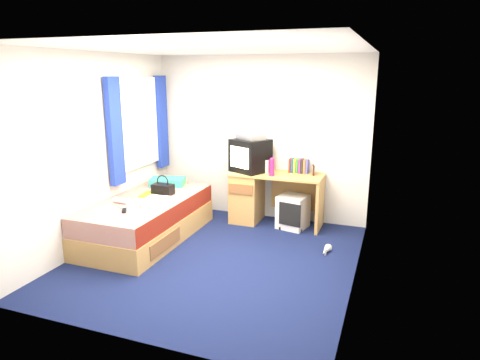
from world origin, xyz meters
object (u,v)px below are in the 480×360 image
(bed, at_px, (147,219))
(vcr, at_px, (251,137))
(crt_tv, at_px, (250,155))
(water_bottle, at_px, (121,201))
(remote_control, at_px, (124,211))
(magazine, at_px, (150,195))
(colour_swatch_fan, at_px, (124,208))
(pillow, at_px, (168,182))
(desk, at_px, (259,195))
(towel, at_px, (158,202))
(handbag, at_px, (163,189))
(pink_water_bottle, at_px, (272,168))
(storage_cube, at_px, (293,212))
(white_heels, at_px, (326,250))
(picture_frame, at_px, (313,170))
(aerosol_can, at_px, (267,167))

(bed, xyz_separation_m, vcr, (1.04, 1.16, 0.99))
(crt_tv, xyz_separation_m, water_bottle, (-1.24, -1.41, -0.41))
(vcr, relative_size, remote_control, 2.32)
(magazine, height_order, colour_swatch_fan, magazine)
(crt_tv, xyz_separation_m, remote_control, (-1.02, -1.67, -0.44))
(pillow, xyz_separation_m, vcr, (1.13, 0.43, 0.66))
(desk, height_order, towel, desk)
(handbag, relative_size, remote_control, 1.78)
(crt_tv, distance_m, remote_control, 2.00)
(crt_tv, height_order, remote_control, crt_tv)
(pillow, bearing_deg, bed, -82.84)
(bed, xyz_separation_m, pink_water_bottle, (1.41, 0.99, 0.60))
(desk, height_order, storage_cube, desk)
(towel, bearing_deg, storage_cube, 42.49)
(pillow, bearing_deg, towel, -66.80)
(colour_swatch_fan, bearing_deg, pink_water_bottle, 44.60)
(magazine, xyz_separation_m, white_heels, (2.36, 0.13, -0.51))
(handbag, relative_size, magazine, 1.02)
(desk, relative_size, water_bottle, 6.50)
(pillow, distance_m, water_bottle, 0.99)
(pillow, xyz_separation_m, storage_cube, (1.81, 0.34, -0.36))
(colour_swatch_fan, bearing_deg, picture_frame, 40.22)
(bed, height_order, aerosol_can, aerosol_can)
(colour_swatch_fan, bearing_deg, vcr, 55.85)
(desk, distance_m, pink_water_bottle, 0.54)
(colour_swatch_fan, bearing_deg, pillow, 92.78)
(vcr, xyz_separation_m, pink_water_bottle, (0.37, -0.16, -0.39))
(pillow, relative_size, white_heels, 2.10)
(desk, bearing_deg, magazine, -142.12)
(picture_frame, relative_size, handbag, 0.49)
(bed, relative_size, picture_frame, 14.29)
(crt_tv, bearing_deg, storage_cube, 18.81)
(desk, relative_size, crt_tv, 2.12)
(magazine, xyz_separation_m, remote_control, (0.08, -0.71, 0.00))
(pillow, bearing_deg, aerosol_can, 16.12)
(magazine, distance_m, remote_control, 0.71)
(crt_tv, relative_size, pink_water_bottle, 2.70)
(towel, relative_size, colour_swatch_fan, 1.48)
(storage_cube, bearing_deg, remote_control, -124.35)
(colour_swatch_fan, bearing_deg, handbag, 80.28)
(pillow, xyz_separation_m, desk, (1.27, 0.42, -0.19))
(vcr, distance_m, handbag, 1.44)
(picture_frame, height_order, colour_swatch_fan, picture_frame)
(pink_water_bottle, bearing_deg, handbag, -151.97)
(pink_water_bottle, xyz_separation_m, magazine, (-1.47, -0.80, -0.32))
(desk, distance_m, magazine, 1.57)
(handbag, bearing_deg, pink_water_bottle, 28.98)
(towel, bearing_deg, aerosol_can, 53.78)
(bed, distance_m, white_heels, 2.34)
(white_heels, bearing_deg, handbag, -179.17)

